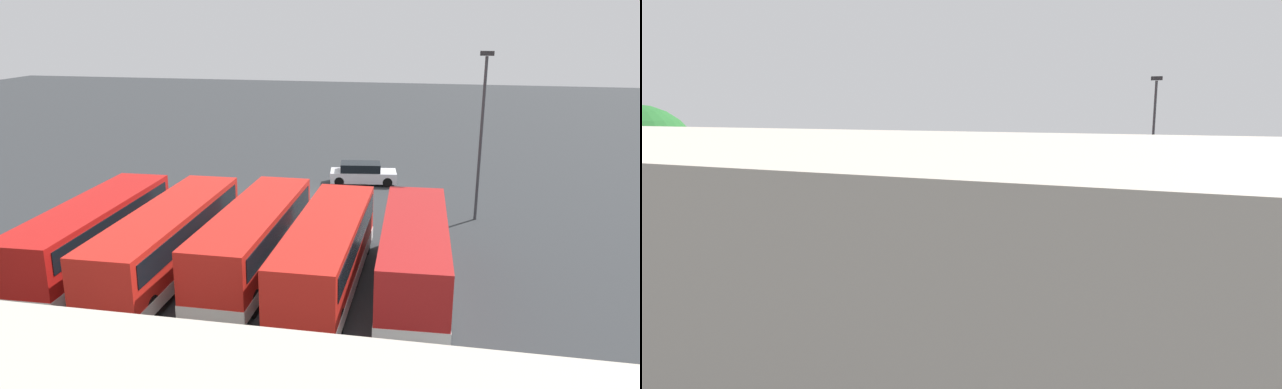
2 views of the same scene
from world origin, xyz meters
The scene contains 8 objects.
ground_plane centered at (0.00, 0.00, 0.00)m, with size 140.00×140.00×0.00m, color #2D3033.
bus_single_deck_near_end centered at (-7.05, 11.69, 1.62)m, with size 2.99×10.50×2.95m.
bus_single_deck_second centered at (-3.55, 12.19, 1.62)m, with size 2.64×10.90×2.95m.
bus_single_deck_third centered at (-0.18, 11.33, 1.62)m, with size 2.64×10.80×2.95m.
bus_single_deck_fourth centered at (3.42, 12.19, 1.62)m, with size 2.76×11.55×2.95m.
bus_single_deck_fifth centered at (7.05, 12.08, 1.62)m, with size 2.89×10.87×2.95m.
car_hatchback_silver centered at (-2.84, -4.38, 0.70)m, with size 4.59×2.38×1.43m.
lamp_post_tall centered at (-9.97, 1.90, 5.27)m, with size 0.70×0.30×9.14m.
Camera 1 is at (-7.83, 34.99, 10.83)m, focal length 34.10 mm.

